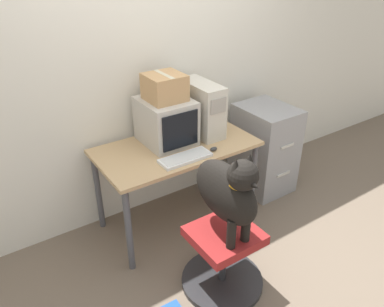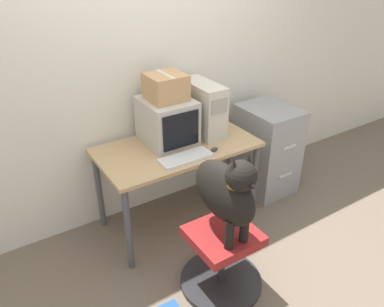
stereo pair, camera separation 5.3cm
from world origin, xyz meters
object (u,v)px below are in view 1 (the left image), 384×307
Objects in this scene: pc_tower at (201,108)px; cardboard_box at (165,87)px; dog at (228,190)px; filing_cabinet at (264,148)px; crt_monitor at (166,121)px; keyboard at (185,158)px; office_chair at (223,259)px.

cardboard_box reaches higher than pc_tower.
pc_tower is at bearing 64.84° from dog.
pc_tower is at bearing -2.54° from cardboard_box.
cardboard_box is (-1.04, 0.11, 0.80)m from filing_cabinet.
crt_monitor is 0.69× the size of dog.
pc_tower is at bearing 171.94° from filing_cabinet.
keyboard is at bearing 84.55° from dog.
cardboard_box is at bearing 90.00° from crt_monitor.
pc_tower is 0.90m from filing_cabinet.
filing_cabinet is (1.04, -0.11, -0.51)m from crt_monitor.
keyboard is 1.45× the size of cardboard_box.
office_chair is 1.36m from cardboard_box.
cardboard_box is at bearing 84.42° from dog.
dog is at bearing -95.58° from cardboard_box.
crt_monitor is at bearing 84.33° from office_chair.
cardboard_box is (0.09, 0.93, 0.40)m from dog.
filing_cabinet is at bearing 35.39° from office_chair.
filing_cabinet is at bearing -6.06° from crt_monitor.
pc_tower is at bearing -1.88° from crt_monitor.
crt_monitor is 0.93× the size of pc_tower.
pc_tower is 1.68× the size of cardboard_box.
dog reaches higher than keyboard.
crt_monitor is at bearing 84.12° from keyboard.
dog is at bearing -90.00° from office_chair.
dog is (-0.43, -0.91, -0.16)m from pc_tower.
pc_tower reaches higher than dog.
pc_tower is 0.80× the size of office_chair.
pc_tower reaches higher than keyboard.
keyboard is at bearing -167.93° from filing_cabinet.
crt_monitor is 1.17m from filing_cabinet.
dog reaches higher than crt_monitor.
pc_tower reaches higher than crt_monitor.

